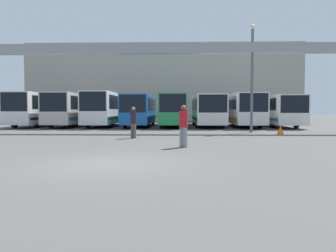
{
  "coord_description": "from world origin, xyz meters",
  "views": [
    {
      "loc": [
        2.12,
        -9.8,
        1.66
      ],
      "look_at": [
        1.3,
        17.44,
        0.3
      ],
      "focal_mm": 35.0,
      "sensor_mm": 36.0,
      "label": 1
    }
  ],
  "objects": [
    {
      "name": "bus_slot_3",
      "position": [
        -1.68,
        23.01,
        1.74
      ],
      "size": [
        2.45,
        11.17,
        3.02
      ],
      "color": "#1959A5",
      "rests_on": "ground"
    },
    {
      "name": "overhead_gantry",
      "position": [
        0.0,
        14.57,
        5.53
      ],
      "size": [
        31.48,
        0.8,
        6.5
      ],
      "color": "gray",
      "rests_on": "ground"
    },
    {
      "name": "traffic_cone",
      "position": [
        8.87,
        11.88,
        0.3
      ],
      "size": [
        0.49,
        0.49,
        0.61
      ],
      "color": "orange",
      "rests_on": "ground"
    },
    {
      "name": "ground_plane",
      "position": [
        0.0,
        0.0,
        0.0
      ],
      "size": [
        200.0,
        200.0,
        0.0
      ],
      "primitive_type": "plane",
      "color": "#514F4C"
    },
    {
      "name": "pedestrian_mid_right",
      "position": [
        -0.46,
        9.1,
        0.96
      ],
      "size": [
        0.38,
        0.38,
        1.82
      ],
      "rotation": [
        0.0,
        0.0,
        2.45
      ],
      "color": "brown",
      "rests_on": "ground"
    },
    {
      "name": "building_backdrop",
      "position": [
        0.0,
        41.95,
        5.51
      ],
      "size": [
        39.12,
        12.0,
        11.03
      ],
      "color": "gray",
      "rests_on": "ground"
    },
    {
      "name": "bus_slot_2",
      "position": [
        -5.03,
        22.93,
        1.89
      ],
      "size": [
        2.49,
        11.0,
        3.29
      ],
      "color": "silver",
      "rests_on": "ground"
    },
    {
      "name": "bus_slot_0",
      "position": [
        -11.74,
        22.49,
        1.86
      ],
      "size": [
        2.51,
        10.13,
        3.24
      ],
      "color": "silver",
      "rests_on": "ground"
    },
    {
      "name": "bus_slot_5",
      "position": [
        5.03,
        23.42,
        1.74
      ],
      "size": [
        2.61,
        11.98,
        3.02
      ],
      "color": "silver",
      "rests_on": "ground"
    },
    {
      "name": "bus_slot_6",
      "position": [
        8.39,
        22.92,
        1.81
      ],
      "size": [
        2.62,
        10.98,
        3.14
      ],
      "color": "silver",
      "rests_on": "ground"
    },
    {
      "name": "pedestrian_mid_left",
      "position": [
        2.36,
        4.55,
        0.99
      ],
      "size": [
        0.39,
        0.39,
        1.86
      ],
      "rotation": [
        0.0,
        0.0,
        5.64
      ],
      "color": "gray",
      "rests_on": "ground"
    },
    {
      "name": "bus_slot_7",
      "position": [
        11.74,
        23.5,
        1.71
      ],
      "size": [
        2.56,
        12.14,
        2.95
      ],
      "color": "silver",
      "rests_on": "ground"
    },
    {
      "name": "lamp_post",
      "position": [
        7.5,
        14.28,
        4.27
      ],
      "size": [
        0.36,
        0.36,
        7.81
      ],
      "color": "#595B60",
      "rests_on": "ground"
    },
    {
      "name": "bus_slot_1",
      "position": [
        -8.39,
        22.69,
        1.84
      ],
      "size": [
        2.53,
        10.52,
        3.2
      ],
      "color": "beige",
      "rests_on": "ground"
    },
    {
      "name": "bus_slot_4",
      "position": [
        1.68,
        23.09,
        1.77
      ],
      "size": [
        2.45,
        11.33,
        3.07
      ],
      "color": "#268C4C",
      "rests_on": "ground"
    }
  ]
}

